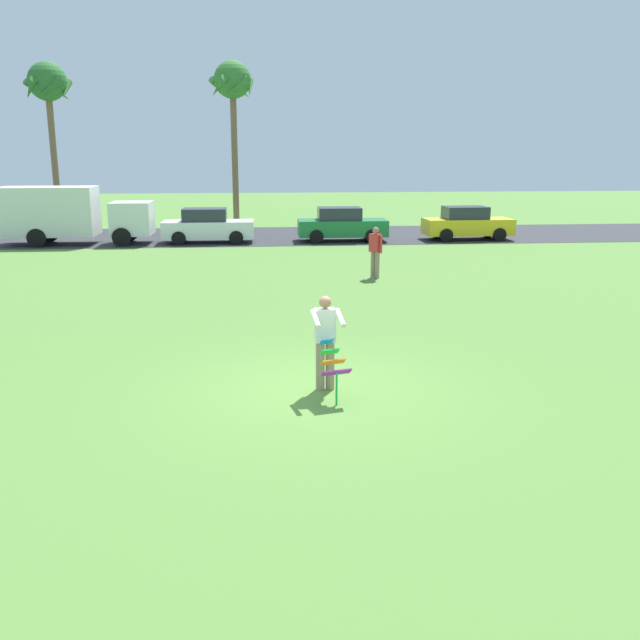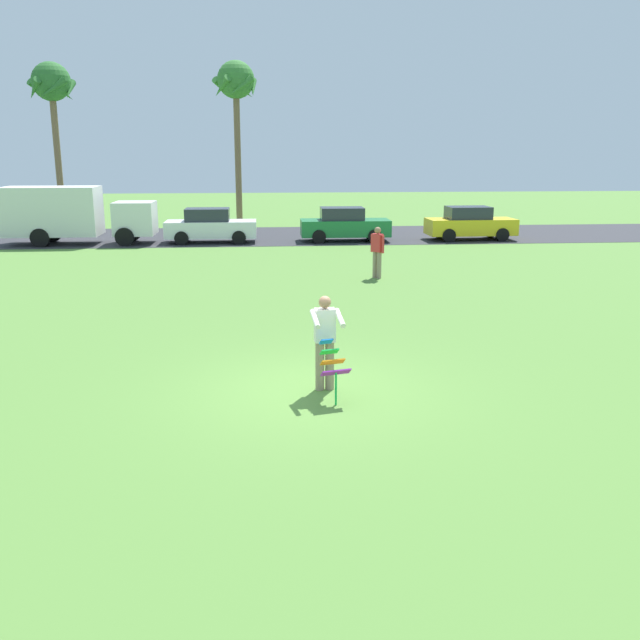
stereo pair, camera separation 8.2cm
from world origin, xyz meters
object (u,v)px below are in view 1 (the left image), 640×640
Objects in this scene: kite_held at (333,363)px; parked_car_yellow at (467,224)px; palm_tree_left_near at (48,89)px; person_kite_flyer at (325,339)px; parked_car_white at (208,226)px; parked_truck_white_box at (68,214)px; parked_car_green at (342,225)px; person_walker_near at (375,251)px; palm_tree_right_near at (233,87)px.

kite_held is 0.25× the size of parked_car_yellow.
person_kite_flyer is at bearing -66.98° from palm_tree_left_near.
person_kite_flyer reaches higher than parked_car_white.
parked_car_green is at bearing 0.00° from parked_truck_white_box.
parked_truck_white_box is at bearing 141.94° from person_walker_near.
parked_car_yellow is (18.72, -0.00, -0.64)m from parked_truck_white_box.
palm_tree_left_near is (-8.96, 8.31, 6.71)m from parked_car_white.
parked_car_yellow is at bearing 67.50° from kite_held.
kite_held is at bearing -103.15° from person_walker_near.
person_kite_flyer is at bearing -97.83° from parked_car_green.
parked_car_white is 11.05m from palm_tree_right_near.
parked_car_yellow is (8.97, 20.86, -0.18)m from person_kite_flyer.
person_kite_flyer is 21.15m from parked_car_white.
palm_tree_right_near reaches higher than person_walker_near.
palm_tree_left_near is (-12.40, 29.18, 6.54)m from person_kite_flyer.
person_walker_near is at bearing -38.06° from parked_truck_white_box.
kite_held is 0.25× the size of parked_car_green.
palm_tree_right_near is (-2.33, 29.43, 6.72)m from person_kite_flyer.
parked_car_white is at bearing -97.41° from palm_tree_right_near.
person_kite_flyer is 0.68m from kite_held.
person_kite_flyer is 0.41× the size of parked_car_white.
person_walker_near is at bearing 75.79° from person_kite_flyer.
kite_held is (0.07, -0.63, -0.26)m from person_kite_flyer.
parked_car_white is (6.30, 0.00, -0.64)m from parked_truck_white_box.
person_kite_flyer is 30.28m from palm_tree_right_near.
person_kite_flyer is at bearing -85.48° from palm_tree_right_near.
person_kite_flyer is at bearing -64.96° from parked_truck_white_box.
parked_car_green is (6.31, 0.00, 0.00)m from parked_car_white.
parked_truck_white_box is 10.63m from palm_tree_left_near.
palm_tree_left_near is 24.55m from person_walker_near.
parked_car_white is at bearing -180.00° from parked_car_green.
palm_tree_right_near is 20.24m from person_walker_near.
person_walker_near is (15.19, -18.13, -6.56)m from palm_tree_left_near.
kite_held is 0.12× the size of palm_tree_left_near.
palm_tree_left_near reaches higher than parked_truck_white_box.
palm_tree_left_near reaches higher than parked_car_white.
person_walker_near reaches higher than parked_car_green.
parked_car_white is (-3.44, 20.86, -0.18)m from person_kite_flyer.
person_kite_flyer is 21.06m from parked_car_green.
parked_truck_white_box is at bearing 114.55° from kite_held.
parked_car_white is at bearing 0.00° from parked_truck_white_box.
parked_car_white and parked_car_green have the same top height.
parked_car_green is at bearing 82.58° from kite_held.
kite_held is at bearing -112.50° from parked_car_yellow.
parked_truck_white_box is 12.95m from palm_tree_right_near.
parked_car_white is at bearing 99.36° from person_kite_flyer.
kite_held is at bearing -83.50° from person_kite_flyer.
parked_truck_white_box is 0.73× the size of palm_tree_right_near.
person_kite_flyer reaches higher than kite_held.
parked_car_green is 0.99× the size of parked_car_yellow.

